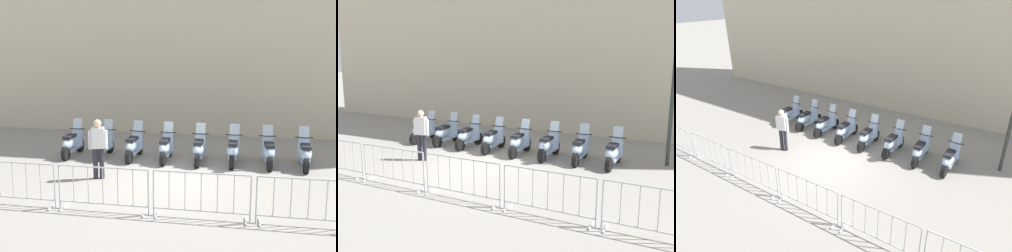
# 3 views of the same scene
# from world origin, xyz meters

# --- Properties ---
(ground_plane) EXTENTS (120.00, 120.00, 0.00)m
(ground_plane) POSITION_xyz_m (0.00, 0.00, 0.00)
(ground_plane) COLOR gray
(motorcycle_0) EXTENTS (0.65, 1.72, 1.24)m
(motorcycle_0) POSITION_xyz_m (-3.44, 2.72, 0.45)
(motorcycle_0) COLOR black
(motorcycle_0) RESTS_ON ground
(motorcycle_1) EXTENTS (0.69, 1.71, 1.24)m
(motorcycle_1) POSITION_xyz_m (-2.34, 2.59, 0.45)
(motorcycle_1) COLOR black
(motorcycle_1) RESTS_ON ground
(motorcycle_2) EXTENTS (0.68, 1.71, 1.24)m
(motorcycle_2) POSITION_xyz_m (-1.26, 2.34, 0.45)
(motorcycle_2) COLOR black
(motorcycle_2) RESTS_ON ground
(motorcycle_3) EXTENTS (0.63, 1.72, 1.24)m
(motorcycle_3) POSITION_xyz_m (-0.18, 2.10, 0.45)
(motorcycle_3) COLOR black
(motorcycle_3) RESTS_ON ground
(motorcycle_4) EXTENTS (0.64, 1.72, 1.24)m
(motorcycle_4) POSITION_xyz_m (0.91, 1.90, 0.45)
(motorcycle_4) COLOR black
(motorcycle_4) RESTS_ON ground
(motorcycle_5) EXTENTS (0.69, 1.71, 1.24)m
(motorcycle_5) POSITION_xyz_m (2.00, 1.73, 0.45)
(motorcycle_5) COLOR black
(motorcycle_5) RESTS_ON ground
(motorcycle_6) EXTENTS (0.61, 1.72, 1.24)m
(motorcycle_6) POSITION_xyz_m (3.09, 1.55, 0.45)
(motorcycle_6) COLOR black
(motorcycle_6) RESTS_ON ground
(motorcycle_7) EXTENTS (0.68, 1.71, 1.24)m
(motorcycle_7) POSITION_xyz_m (4.17, 1.33, 0.45)
(motorcycle_7) COLOR black
(motorcycle_7) RESTS_ON ground
(barrier_segment_2) EXTENTS (2.14, 0.79, 1.07)m
(barrier_segment_2) POSITION_xyz_m (-1.55, -2.21, 0.53)
(barrier_segment_2) COLOR #B2B5B7
(barrier_segment_2) RESTS_ON ground
(barrier_segment_3) EXTENTS (2.14, 0.79, 1.07)m
(barrier_segment_3) POSITION_xyz_m (0.68, -2.61, 0.53)
(barrier_segment_3) COLOR #B2B5B7
(barrier_segment_3) RESTS_ON ground
(barrier_segment_4) EXTENTS (2.14, 0.79, 1.07)m
(barrier_segment_4) POSITION_xyz_m (2.90, -3.02, 0.53)
(barrier_segment_4) COLOR #B2B5B7
(barrier_segment_4) RESTS_ON ground
(barrier_segment_5) EXTENTS (2.14, 0.79, 1.07)m
(barrier_segment_5) POSITION_xyz_m (5.13, -3.42, 0.53)
(barrier_segment_5) COLOR #B2B5B7
(barrier_segment_5) RESTS_ON ground
(officer_near_row_end) EXTENTS (0.55, 0.25, 1.73)m
(officer_near_row_end) POSITION_xyz_m (-2.08, 0.25, 0.98)
(officer_near_row_end) COLOR #23232D
(officer_near_row_end) RESTS_ON ground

